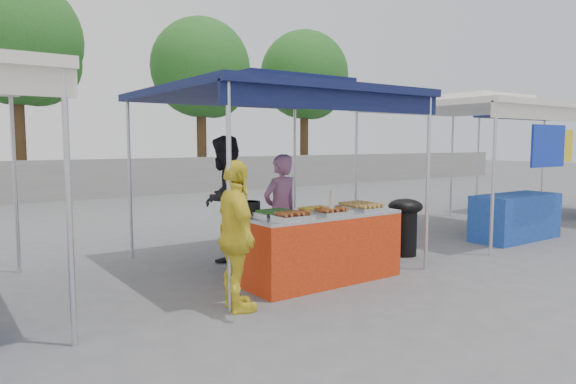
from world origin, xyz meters
TOP-DOWN VIEW (x-y plane):
  - ground_plane at (0.00, 0.00)m, footprint 80.00×80.00m
  - back_wall at (0.00, 11.00)m, footprint 40.00×0.25m
  - main_canopy at (0.00, 0.97)m, footprint 3.20×3.20m
  - neighbor_stall_right at (4.50, 0.57)m, footprint 3.20×3.20m
  - tree_1 at (-1.36, 12.73)m, footprint 3.93×3.93m
  - tree_2 at (4.73, 12.65)m, footprint 3.68×3.65m
  - tree_3 at (9.79, 12.98)m, footprint 3.78×3.77m
  - vendor_table at (0.00, -0.10)m, footprint 2.00×0.80m
  - food_tray_fl at (-0.60, -0.34)m, footprint 0.42×0.30m
  - food_tray_fm at (-0.02, -0.34)m, footprint 0.42×0.30m
  - food_tray_fr at (0.58, -0.33)m, footprint 0.42×0.30m
  - food_tray_bl at (-0.64, -0.01)m, footprint 0.42×0.30m
  - food_tray_bm at (-0.04, -0.01)m, footprint 0.42×0.30m
  - food_tray_br at (0.60, -0.04)m, footprint 0.42×0.30m
  - cooking_pot at (-0.80, 0.28)m, footprint 0.27×0.27m
  - skewer_cup at (-0.07, -0.36)m, footprint 0.09×0.09m
  - wok_burner at (1.93, 0.26)m, footprint 0.52×0.52m
  - crate_left at (-0.29, 0.70)m, footprint 0.55×0.38m
  - crate_right at (0.21, 0.58)m, footprint 0.51×0.36m
  - crate_stacked at (0.21, 0.58)m, footprint 0.49×0.34m
  - vendor_woman at (-0.03, 0.74)m, footprint 0.61×0.44m
  - helper_man at (-0.44, 1.56)m, footprint 1.11×1.10m
  - customer_person at (-1.42, -0.50)m, footprint 0.56×0.96m

SIDE VIEW (x-z plane):
  - ground_plane at x=0.00m, z-range 0.00..0.00m
  - crate_right at x=0.21m, z-range 0.00..0.31m
  - crate_left at x=-0.29m, z-range 0.00..0.33m
  - vendor_table at x=0.00m, z-range 0.00..0.85m
  - crate_stacked at x=0.21m, z-range 0.31..0.60m
  - wok_burner at x=1.93m, z-range 0.08..0.95m
  - back_wall at x=0.00m, z-range 0.00..1.20m
  - customer_person at x=-1.42m, z-range 0.00..1.54m
  - vendor_woman at x=-0.03m, z-range 0.00..1.55m
  - food_tray_fl at x=-0.60m, z-range 0.85..0.92m
  - food_tray_fm at x=-0.02m, z-range 0.85..0.92m
  - food_tray_fr at x=0.58m, z-range 0.85..0.92m
  - food_tray_bl at x=-0.64m, z-range 0.85..0.92m
  - food_tray_bm at x=-0.04m, z-range 0.85..0.92m
  - food_tray_br at x=0.60m, z-range 0.85..0.92m
  - helper_man at x=-0.44m, z-range 0.00..1.81m
  - skewer_cup at x=-0.07m, z-range 0.85..0.96m
  - cooking_pot at x=-0.80m, z-range 0.85..1.01m
  - neighbor_stall_right at x=4.50m, z-range 0.32..2.89m
  - main_canopy at x=0.00m, z-range 1.08..3.65m
  - tree_2 at x=4.73m, z-range 1.15..7.43m
  - tree_3 at x=9.79m, z-range 1.19..7.68m
  - tree_1 at x=-1.36m, z-range 1.25..8.01m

